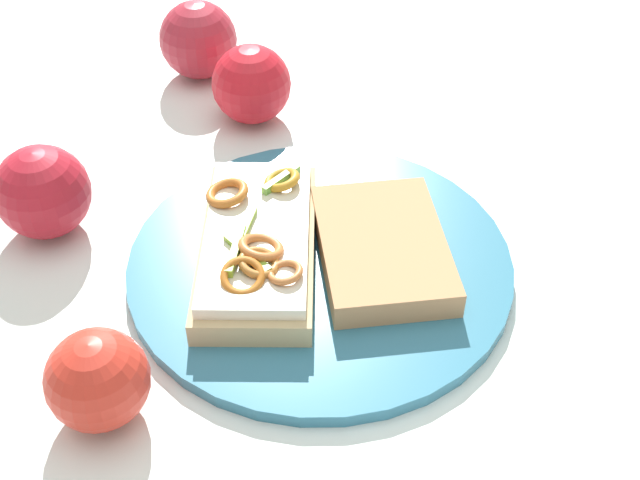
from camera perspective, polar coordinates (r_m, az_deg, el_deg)
The scene contains 8 objects.
ground_plane at distance 0.68m, azimuth 0.00°, elevation -1.99°, with size 2.00×2.00×0.00m, color silver.
plate at distance 0.67m, azimuth 0.00°, elevation -1.63°, with size 0.31×0.31×0.01m, color teal.
sandwich at distance 0.66m, azimuth -4.36°, elevation -0.21°, with size 0.17×0.21×0.05m.
bread_slice_side at distance 0.66m, azimuth 4.33°, elevation -0.56°, with size 0.14×0.10×0.02m, color tan.
apple_0 at distance 0.58m, azimuth -15.14°, elevation -9.33°, with size 0.07×0.07×0.07m, color red.
apple_1 at distance 0.83m, azimuth -4.77°, elevation 10.70°, with size 0.08×0.08×0.08m, color red.
apple_3 at distance 0.73m, azimuth -18.65°, elevation 3.18°, with size 0.08×0.08×0.08m, color #B11B29.
apple_4 at distance 0.91m, azimuth -8.43°, elevation 13.55°, with size 0.08×0.08×0.08m, color #A62533.
Camera 1 is at (-0.23, -0.42, 0.47)m, focal length 46.21 mm.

